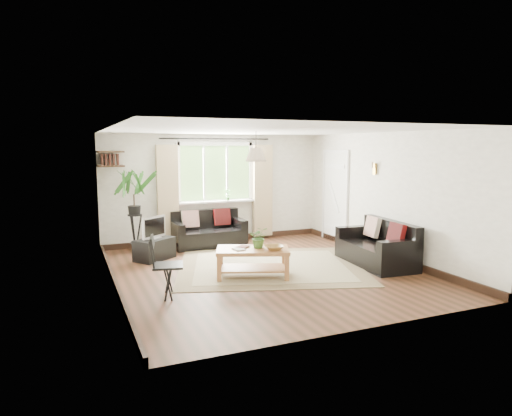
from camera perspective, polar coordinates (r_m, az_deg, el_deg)
name	(u,v)px	position (r m, az deg, el deg)	size (l,w,h in m)	color
floor	(265,271)	(7.93, 1.13, -7.90)	(5.50, 5.50, 0.00)	black
ceiling	(265,130)	(7.64, 1.18, 9.71)	(5.50, 5.50, 0.00)	white
wall_back	(215,188)	(10.25, -5.11, 2.45)	(5.00, 0.02, 2.40)	beige
wall_front	(363,229)	(5.33, 13.27, -2.58)	(5.00, 0.02, 2.40)	beige
wall_left	(111,210)	(7.07, -17.70, -0.25)	(0.02, 5.50, 2.40)	beige
wall_right	(385,196)	(9.00, 15.86, 1.46)	(0.02, 5.50, 2.40)	beige
rug	(270,266)	(8.23, 1.77, -7.26)	(3.21, 2.75, 0.02)	beige
window	(216,173)	(10.19, -5.06, 4.39)	(2.50, 0.16, 2.16)	white
door	(335,197)	(10.38, 9.83, 1.32)	(0.06, 0.96, 2.06)	silver
corner_shelf	(110,159)	(9.52, -17.76, 5.88)	(0.50, 0.50, 0.34)	black
pendant_lamp	(256,151)	(8.01, 0.00, 7.11)	(0.36, 0.36, 0.54)	beige
wall_sconce	(373,167)	(9.15, 14.47, 5.00)	(0.12, 0.12, 0.28)	beige
sofa_back	(209,230)	(9.86, -5.93, -2.69)	(1.53, 0.77, 0.72)	black
sofa_right	(376,244)	(8.56, 14.75, -4.38)	(0.81, 1.61, 0.76)	black
coffee_table	(253,263)	(7.53, -0.41, -6.87)	(1.17, 0.64, 0.48)	brown
table_plant	(259,237)	(7.49, 0.40, -3.68)	(0.32, 0.28, 0.35)	#3A6327
bowl	(274,248)	(7.37, 2.27, -4.97)	(0.30, 0.30, 0.07)	olive
book_a	(234,250)	(7.36, -2.72, -5.21)	(0.16, 0.22, 0.02)	silver
book_b	(238,246)	(7.59, -2.21, -4.80)	(0.17, 0.22, 0.02)	brown
tv_stand	(154,249)	(8.89, -12.57, -5.03)	(0.75, 0.42, 0.40)	black
tv	(154,227)	(8.81, -12.65, -2.34)	(0.58, 0.19, 0.44)	#A5A5AA
palm_stand	(134,211)	(9.49, -14.95, -0.40)	(0.65, 0.65, 1.68)	black
folding_chair	(168,267)	(6.63, -10.94, -7.21)	(0.46, 0.46, 0.89)	black
sill_plant	(228,194)	(10.23, -3.56, 1.70)	(0.14, 0.10, 0.27)	#2D6023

